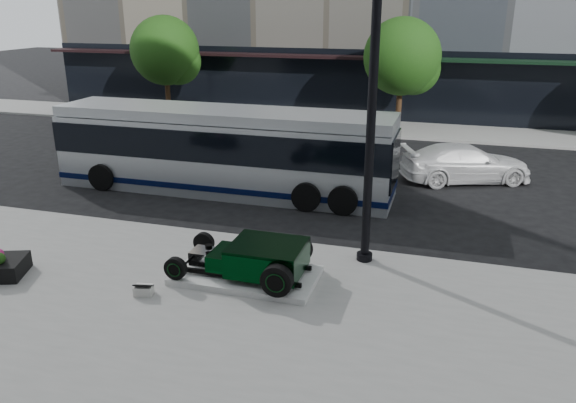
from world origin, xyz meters
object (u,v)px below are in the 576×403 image
(transit_bus, at_px, (224,150))
(white_sedan, at_px, (466,163))
(hot_rod, at_px, (259,258))
(lamppost, at_px, (371,130))

(transit_bus, distance_m, white_sedan, 9.06)
(hot_rod, height_order, transit_bus, transit_bus)
(hot_rod, xyz_separation_m, white_sedan, (4.68, 10.09, 0.00))
(transit_bus, height_order, white_sedan, transit_bus)
(lamppost, relative_size, white_sedan, 1.52)
(hot_rod, height_order, lamppost, lamppost)
(lamppost, bearing_deg, transit_bus, 141.20)
(hot_rod, bearing_deg, lamppost, 39.64)
(transit_bus, xyz_separation_m, white_sedan, (8.29, 3.56, -0.79))
(transit_bus, bearing_deg, lamppost, -38.80)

